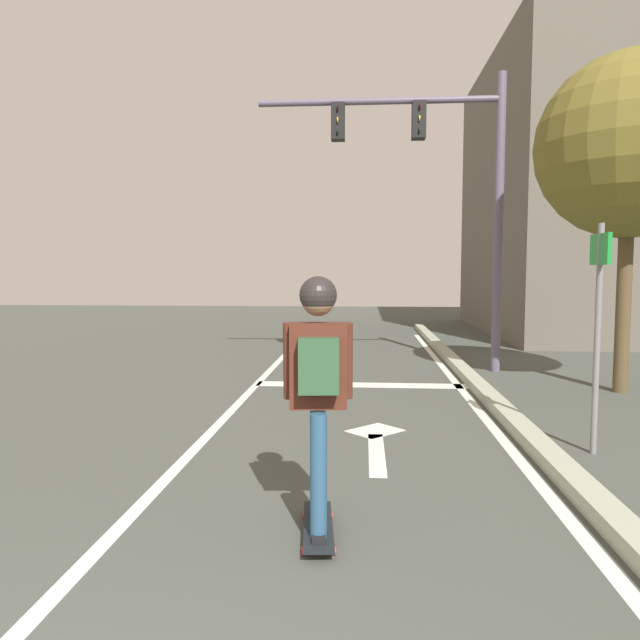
{
  "coord_description": "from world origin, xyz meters",
  "views": [
    {
      "loc": [
        1.26,
        -1.01,
        1.79
      ],
      "look_at": [
        0.78,
        5.45,
        1.27
      ],
      "focal_mm": 33.37,
      "sensor_mm": 36.0,
      "label": 1
    }
  ],
  "objects": [
    {
      "name": "skater",
      "position": [
        0.96,
        2.88,
        1.15
      ],
      "size": [
        0.47,
        0.63,
        1.69
      ],
      "color": "#295070",
      "rests_on": "skateboard"
    },
    {
      "name": "street_sign_post",
      "position": [
        3.53,
        4.94,
        1.48
      ],
      "size": [
        0.06,
        0.44,
        2.26
      ],
      "color": "slate",
      "rests_on": "ground"
    },
    {
      "name": "stop_bar",
      "position": [
        1.22,
        8.34,
        0.0
      ],
      "size": [
        3.35,
        0.4,
        0.01
      ],
      "primitive_type": "cube",
      "color": "silver",
      "rests_on": "ground"
    },
    {
      "name": "traffic_signal_mast",
      "position": [
        2.51,
        9.84,
        3.67
      ],
      "size": [
        4.37,
        0.34,
        5.27
      ],
      "color": "#5C5267",
      "rests_on": "ground"
    },
    {
      "name": "lane_line_center",
      "position": [
        -0.45,
        6.0,
        0.0
      ],
      "size": [
        0.12,
        20.0,
        0.01
      ],
      "primitive_type": "cube",
      "color": "silver",
      "rests_on": "ground"
    },
    {
      "name": "roadside_tree",
      "position": [
        5.09,
        8.07,
        3.6
      ],
      "size": [
        2.67,
        2.67,
        4.95
      ],
      "color": "brown",
      "rests_on": "ground"
    },
    {
      "name": "lane_arrow_stem",
      "position": [
        1.39,
        4.77,
        0.0
      ],
      "size": [
        0.16,
        1.4,
        0.01
      ],
      "primitive_type": "cube",
      "color": "silver",
      "rests_on": "ground"
    },
    {
      "name": "curb_strip",
      "position": [
        3.0,
        6.0,
        0.07
      ],
      "size": [
        0.24,
        24.0,
        0.14
      ],
      "primitive_type": "cube",
      "color": "#9DA58E",
      "rests_on": "ground"
    },
    {
      "name": "lane_line_curbside",
      "position": [
        2.75,
        6.0,
        0.0
      ],
      "size": [
        0.12,
        20.0,
        0.01
      ],
      "primitive_type": "cube",
      "color": "silver",
      "rests_on": "ground"
    },
    {
      "name": "lane_arrow_head",
      "position": [
        1.39,
        5.62,
        0.0
      ],
      "size": [
        0.71,
        0.71,
        0.01
      ],
      "primitive_type": "cube",
      "rotation": [
        0.0,
        0.0,
        0.79
      ],
      "color": "silver",
      "rests_on": "ground"
    },
    {
      "name": "skateboard",
      "position": [
        0.95,
        2.89,
        0.07
      ],
      "size": [
        0.27,
        0.83,
        0.08
      ],
      "color": "black",
      "rests_on": "ground"
    }
  ]
}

